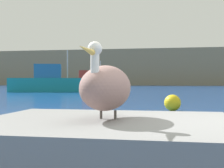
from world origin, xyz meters
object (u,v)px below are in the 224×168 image
pelican (106,87)px  fishing_boat_orange (85,83)px  fishing_boat_teal (46,82)px  mooring_buoy (173,103)px

pelican → fishing_boat_orange: bearing=-157.6°
pelican → fishing_boat_teal: size_ratio=0.18×
pelican → fishing_boat_teal: 28.14m
mooring_buoy → pelican: bearing=-96.2°
fishing_boat_teal → pelican: bearing=-83.9°
fishing_boat_orange → fishing_boat_teal: bearing=-110.0°
pelican → fishing_boat_orange: 39.49m
fishing_boat_orange → pelican: bearing=-91.3°
mooring_buoy → fishing_boat_teal: bearing=124.0°
fishing_boat_teal → fishing_boat_orange: fishing_boat_teal is taller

